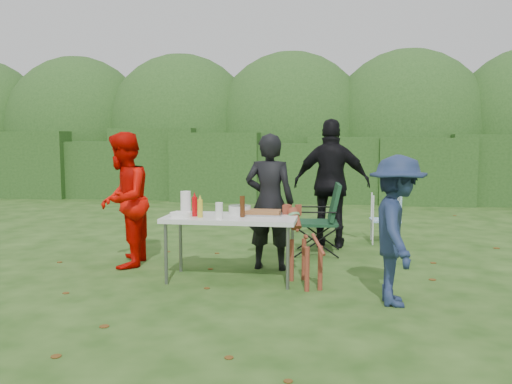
# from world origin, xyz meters

# --- Properties ---
(ground) EXTENTS (80.00, 80.00, 0.00)m
(ground) POSITION_xyz_m (0.00, 0.00, 0.00)
(ground) COLOR #1E4211
(hedge_row) EXTENTS (22.00, 1.40, 1.70)m
(hedge_row) POSITION_xyz_m (0.00, 8.00, 0.85)
(hedge_row) COLOR #23471C
(hedge_row) RESTS_ON ground
(shrub_backdrop) EXTENTS (20.00, 2.60, 3.20)m
(shrub_backdrop) POSITION_xyz_m (0.00, 9.60, 1.60)
(shrub_backdrop) COLOR #3D6628
(shrub_backdrop) RESTS_ON ground
(folding_table) EXTENTS (1.50, 0.70, 0.74)m
(folding_table) POSITION_xyz_m (0.16, 0.29, 0.69)
(folding_table) COLOR silver
(folding_table) RESTS_ON ground
(person_cook) EXTENTS (0.64, 0.45, 1.68)m
(person_cook) POSITION_xyz_m (0.53, 0.89, 0.84)
(person_cook) COLOR black
(person_cook) RESTS_ON ground
(person_red_jacket) EXTENTS (0.76, 0.91, 1.70)m
(person_red_jacket) POSITION_xyz_m (-1.30, 0.74, 0.85)
(person_red_jacket) COLOR red
(person_red_jacket) RESTS_ON ground
(person_black_puffy) EXTENTS (1.13, 0.50, 1.90)m
(person_black_puffy) POSITION_xyz_m (1.27, 2.35, 0.95)
(person_black_puffy) COLOR black
(person_black_puffy) RESTS_ON ground
(child) EXTENTS (0.57, 0.96, 1.47)m
(child) POSITION_xyz_m (1.94, -0.33, 0.73)
(child) COLOR #1D2B4D
(child) RESTS_ON ground
(dog) EXTENTS (0.71, 0.94, 0.83)m
(dog) POSITION_xyz_m (1.02, 0.20, 0.41)
(dog) COLOR brown
(dog) RESTS_ON ground
(camping_chair) EXTENTS (0.68, 0.68, 1.00)m
(camping_chair) POSITION_xyz_m (1.09, 1.83, 0.50)
(camping_chair) COLOR #184025
(camping_chair) RESTS_ON ground
(lawn_chair) EXTENTS (0.51, 0.51, 0.78)m
(lawn_chair) POSITION_xyz_m (2.08, 2.78, 0.39)
(lawn_chair) COLOR #398CC9
(lawn_chair) RESTS_ON ground
(food_tray) EXTENTS (0.45, 0.30, 0.02)m
(food_tray) POSITION_xyz_m (0.51, 0.44, 0.75)
(food_tray) COLOR #B7B7BA
(food_tray) RESTS_ON folding_table
(focaccia_bread) EXTENTS (0.40, 0.26, 0.04)m
(focaccia_bread) POSITION_xyz_m (0.51, 0.44, 0.78)
(focaccia_bread) COLOR #9A6134
(focaccia_bread) RESTS_ON food_tray
(mustard_bottle) EXTENTS (0.06, 0.06, 0.20)m
(mustard_bottle) POSITION_xyz_m (-0.16, 0.16, 0.84)
(mustard_bottle) COLOR gold
(mustard_bottle) RESTS_ON folding_table
(ketchup_bottle) EXTENTS (0.06, 0.06, 0.22)m
(ketchup_bottle) POSITION_xyz_m (-0.24, 0.23, 0.85)
(ketchup_bottle) COLOR #BD0A0E
(ketchup_bottle) RESTS_ON folding_table
(beer_bottle) EXTENTS (0.06, 0.06, 0.24)m
(beer_bottle) POSITION_xyz_m (0.30, 0.25, 0.86)
(beer_bottle) COLOR #47230F
(beer_bottle) RESTS_ON folding_table
(paper_towel_roll) EXTENTS (0.12, 0.12, 0.26)m
(paper_towel_roll) POSITION_xyz_m (-0.41, 0.45, 0.87)
(paper_towel_roll) COLOR white
(paper_towel_roll) RESTS_ON folding_table
(cup_stack) EXTENTS (0.08, 0.08, 0.18)m
(cup_stack) POSITION_xyz_m (0.07, 0.09, 0.83)
(cup_stack) COLOR white
(cup_stack) RESTS_ON folding_table
(pasta_bowl) EXTENTS (0.26, 0.26, 0.10)m
(pasta_bowl) POSITION_xyz_m (0.23, 0.48, 0.79)
(pasta_bowl) COLOR silver
(pasta_bowl) RESTS_ON folding_table
(plate_stack) EXTENTS (0.24, 0.24, 0.05)m
(plate_stack) POSITION_xyz_m (-0.39, 0.17, 0.77)
(plate_stack) COLOR white
(plate_stack) RESTS_ON folding_table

